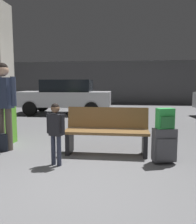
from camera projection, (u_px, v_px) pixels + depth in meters
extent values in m
cube|color=slate|center=(103.00, 131.00, 7.00)|extent=(18.00, 18.00, 0.10)
cube|color=#565658|center=(118.00, 83.00, 15.54)|extent=(18.00, 0.12, 2.80)
cube|color=brown|center=(106.00, 132.00, 4.49)|extent=(1.61, 0.46, 0.05)
cube|color=brown|center=(108.00, 118.00, 4.71)|extent=(1.60, 0.13, 0.42)
cube|color=black|center=(70.00, 143.00, 4.60)|extent=(0.09, 0.40, 0.41)
cube|color=black|center=(145.00, 145.00, 4.44)|extent=(0.09, 0.40, 0.41)
cube|color=#4C4C51|center=(164.00, 145.00, 4.01)|extent=(0.42, 0.28, 0.56)
cube|color=#4C4C51|center=(167.00, 150.00, 3.91)|extent=(0.34, 0.10, 0.36)
cube|color=#A5A5AA|center=(163.00, 128.00, 4.06)|extent=(0.14, 0.06, 0.02)
cylinder|color=black|center=(153.00, 160.00, 4.11)|extent=(0.03, 0.05, 0.04)
cylinder|color=black|center=(170.00, 160.00, 4.15)|extent=(0.03, 0.05, 0.04)
cube|color=green|center=(165.00, 118.00, 3.96)|extent=(0.32, 0.24, 0.34)
cube|color=#2B773A|center=(168.00, 122.00, 3.87)|extent=(0.23, 0.10, 0.19)
cylinder|color=black|center=(165.00, 109.00, 3.94)|extent=(0.06, 0.04, 0.02)
cylinder|color=#33384C|center=(59.00, 151.00, 3.89)|extent=(0.08, 0.08, 0.50)
cylinder|color=#33384C|center=(53.00, 150.00, 3.95)|extent=(0.08, 0.08, 0.50)
cube|color=#232328|center=(56.00, 125.00, 3.87)|extent=(0.23, 0.18, 0.36)
cylinder|color=#232328|center=(63.00, 124.00, 3.80)|extent=(0.06, 0.06, 0.34)
cylinder|color=#232328|center=(48.00, 123.00, 3.93)|extent=(0.06, 0.06, 0.34)
sphere|color=brown|center=(55.00, 109.00, 3.84)|extent=(0.14, 0.14, 0.14)
sphere|color=black|center=(55.00, 107.00, 3.83)|extent=(0.13, 0.13, 0.13)
cylinder|color=red|center=(56.00, 123.00, 3.99)|extent=(0.06, 0.06, 0.10)
cylinder|color=red|center=(56.00, 118.00, 3.98)|extent=(0.01, 0.01, 0.06)
cylinder|color=brown|center=(9.00, 129.00, 4.79)|extent=(0.13, 0.13, 0.86)
cylinder|color=brown|center=(1.00, 129.00, 4.85)|extent=(0.13, 0.13, 0.86)
cube|color=#2D3851|center=(3.00, 93.00, 4.73)|extent=(0.39, 0.28, 0.61)
cylinder|color=#2D3851|center=(13.00, 91.00, 4.64)|extent=(0.10, 0.10, 0.58)
sphere|color=tan|center=(2.00, 70.00, 4.68)|extent=(0.24, 0.24, 0.24)
sphere|color=black|center=(2.00, 68.00, 4.67)|extent=(0.22, 0.22, 0.22)
cube|color=#1E232D|center=(1.00, 143.00, 4.76)|extent=(0.31, 0.23, 0.34)
cube|color=#333842|center=(2.00, 144.00, 4.86)|extent=(0.23, 0.09, 0.19)
cylinder|color=black|center=(1.00, 135.00, 4.74)|extent=(0.06, 0.04, 0.02)
cube|color=silver|center=(65.00, 99.00, 10.55)|extent=(4.17, 1.86, 0.64)
cube|color=black|center=(68.00, 86.00, 10.46)|extent=(2.16, 1.62, 0.52)
cylinder|color=black|center=(30.00, 109.00, 9.92)|extent=(0.61, 0.22, 0.60)
cylinder|color=black|center=(42.00, 105.00, 11.50)|extent=(0.61, 0.22, 0.60)
cylinder|color=black|center=(91.00, 109.00, 9.69)|extent=(0.61, 0.22, 0.60)
cylinder|color=black|center=(95.00, 106.00, 11.27)|extent=(0.61, 0.22, 0.60)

